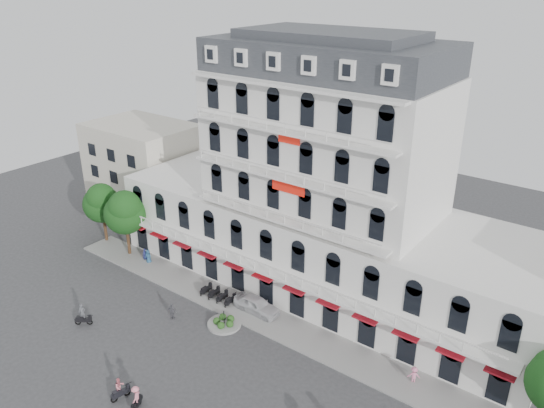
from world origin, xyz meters
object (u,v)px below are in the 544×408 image
at_px(rider_west, 83,315).
at_px(rider_center, 136,397).
at_px(parked_car, 257,305).
at_px(rider_southwest, 120,389).

distance_m(rider_west, rider_center, 12.93).
relative_size(parked_car, rider_center, 2.26).
xyz_separation_m(parked_car, rider_center, (0.63, -15.28, 0.30)).
xyz_separation_m(rider_southwest, rider_center, (1.88, 0.07, 0.14)).
bearing_deg(rider_west, parked_car, 6.90).
xyz_separation_m(rider_west, rider_southwest, (10.46, -3.93, -0.06)).
height_order(parked_car, rider_center, rider_center).
xyz_separation_m(parked_car, rider_west, (-11.70, -11.41, 0.22)).
height_order(rider_west, rider_center, rider_west).
xyz_separation_m(parked_car, rider_southwest, (-1.24, -15.35, 0.16)).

